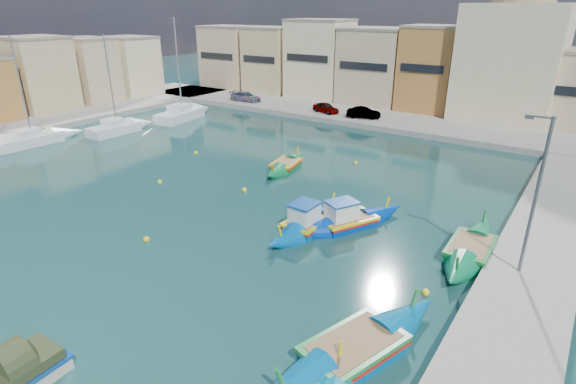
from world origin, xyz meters
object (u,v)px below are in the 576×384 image
Objects in this scene: church_block at (514,45)px; yacht_south at (10,142)px; luzzu_turquoise_cabin at (347,222)px; luzzu_green at (286,166)px; yacht_midnorth at (127,127)px; luzzu_blue_cabin at (308,224)px; luzzu_blue_south at (354,352)px; yacht_north at (190,113)px; yacht_mid at (47,137)px; quay_street_lamp at (534,197)px; luzzu_cyan_mid at (470,251)px; tender_near at (16,376)px.

yacht_south is (-36.08, -36.87, -7.97)m from church_block.
luzzu_turquoise_cabin is at bearing 5.36° from yacht_south.
yacht_midnorth is at bearing 179.10° from luzzu_green.
luzzu_blue_cabin is 29.36m from yacht_midnorth.
luzzu_blue_south is 42.73m from yacht_north.
luzzu_blue_south is 39.29m from yacht_mid.
church_block reaches higher than quay_street_lamp.
luzzu_turquoise_cabin reaches higher than luzzu_cyan_mid.
luzzu_green is at bearing 159.72° from quay_street_lamp.
yacht_midnorth is 0.95× the size of yacht_south.
yacht_mid is at bearing 149.69° from tender_near.
luzzu_cyan_mid is at bearing 5.98° from luzzu_turquoise_cabin.
yacht_mid reaches higher than luzzu_blue_south.
luzzu_turquoise_cabin is 0.78× the size of yacht_midnorth.
luzzu_cyan_mid is 0.80× the size of yacht_mid.
luzzu_blue_cabin is (-11.12, -1.26, -4.00)m from quay_street_lamp.
luzzu_turquoise_cabin is 6.96m from luzzu_cyan_mid.
quay_street_lamp is 0.97× the size of luzzu_turquoise_cabin.
luzzu_blue_cabin is 32.45m from yacht_south.
luzzu_cyan_mid is 39.77m from yacht_mid.
tender_near is at bearing -127.01° from quay_street_lamp.
luzzu_blue_south is at bearing -9.15° from yacht_south.
luzzu_turquoise_cabin is 0.68× the size of yacht_north.
luzzu_cyan_mid is at bearing 81.31° from luzzu_blue_south.
luzzu_blue_cabin is 10.68m from luzzu_blue_south.
yacht_midnorth reaches higher than luzzu_cyan_mid.
church_block reaches higher than yacht_mid.
luzzu_blue_south is (-1.57, -10.29, 0.02)m from luzzu_cyan_mid.
yacht_north reaches higher than yacht_mid.
luzzu_cyan_mid is (-2.44, 1.05, -4.07)m from quay_street_lamp.
luzzu_blue_cabin is 0.65× the size of yacht_north.
luzzu_turquoise_cabin is 11.10m from luzzu_green.
church_block is 42.41m from yacht_midnorth.
luzzu_cyan_mid is 37.31m from yacht_midnorth.
yacht_mid is (-34.76, -33.98, -7.99)m from church_block.
quay_street_lamp is 10.86m from luzzu_blue_south.
yacht_mid reaches higher than quay_street_lamp.
luzzu_blue_south is at bearing -35.69° from yacht_north.
luzzu_blue_cabin is 2.37× the size of tender_near.
church_block is 52.20m from yacht_south.
yacht_midnorth reaches higher than quay_street_lamp.
yacht_north is at bearing -149.66° from church_block.
yacht_north is at bearing 148.45° from luzzu_blue_cabin.
quay_street_lamp is 0.75× the size of yacht_mid.
luzzu_blue_south is 0.88× the size of yacht_south.
yacht_north is at bearing 158.03° from luzzu_cyan_mid.
luzzu_blue_south is (7.10, -7.98, -0.05)m from luzzu_blue_cabin.
tender_near is at bearing -96.39° from luzzu_blue_cabin.
quay_street_lamp is 2.42× the size of tender_near.
luzzu_green is at bearing -23.64° from yacht_north.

